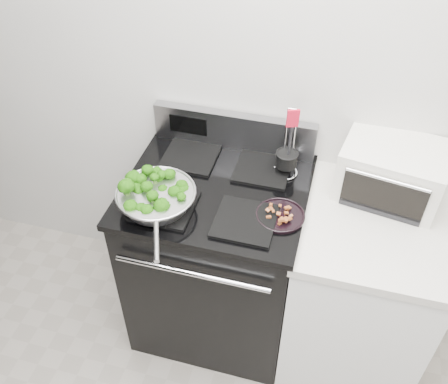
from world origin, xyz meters
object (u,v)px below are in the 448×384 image
(bacon_plate, at_px, (280,213))
(utensil_holder, at_px, (286,162))
(gas_range, at_px, (217,257))
(toaster_oven, at_px, (392,171))
(skillet, at_px, (156,198))

(bacon_plate, xyz_separation_m, utensil_holder, (-0.03, 0.27, 0.04))
(gas_range, distance_m, bacon_plate, 0.57)
(gas_range, relative_size, bacon_plate, 5.65)
(toaster_oven, bearing_deg, utensil_holder, -166.89)
(gas_range, relative_size, skillet, 2.25)
(bacon_plate, relative_size, toaster_oven, 0.43)
(bacon_plate, height_order, toaster_oven, toaster_oven)
(skillet, height_order, toaster_oven, toaster_oven)
(utensil_holder, bearing_deg, bacon_plate, -104.40)
(skillet, distance_m, toaster_oven, 0.99)
(gas_range, xyz_separation_m, utensil_holder, (0.27, 0.17, 0.52))
(gas_range, height_order, skillet, gas_range)
(bacon_plate, bearing_deg, toaster_oven, 36.13)
(gas_range, height_order, bacon_plate, gas_range)
(gas_range, relative_size, utensil_holder, 3.32)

